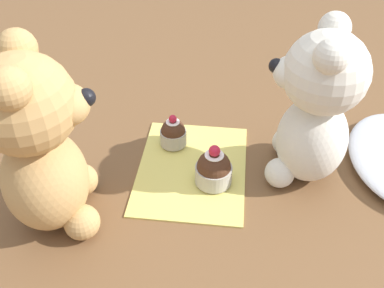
% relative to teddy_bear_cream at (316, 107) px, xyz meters
% --- Properties ---
extents(ground_plane, '(4.00, 4.00, 0.00)m').
position_rel_teddy_bear_cream_xyz_m(ground_plane, '(0.02, -0.18, -0.13)').
color(ground_plane, brown).
extents(knitted_placemat, '(0.24, 0.18, 0.01)m').
position_rel_teddy_bear_cream_xyz_m(knitted_placemat, '(0.02, -0.18, -0.13)').
color(knitted_placemat, '#E0D166').
rests_on(knitted_placemat, ground_plane).
extents(teddy_bear_cream, '(0.14, 0.15, 0.26)m').
position_rel_teddy_bear_cream_xyz_m(teddy_bear_cream, '(0.00, 0.00, 0.00)').
color(teddy_bear_cream, silver).
rests_on(teddy_bear_cream, ground_plane).
extents(teddy_bear_tan, '(0.16, 0.16, 0.28)m').
position_rel_teddy_bear_cream_xyz_m(teddy_bear_tan, '(0.14, -0.37, 0.01)').
color(teddy_bear_tan, tan).
rests_on(teddy_bear_tan, ground_plane).
extents(cupcake_near_cream_bear, '(0.06, 0.06, 0.07)m').
position_rel_teddy_bear_cream_xyz_m(cupcake_near_cream_bear, '(0.05, -0.15, -0.10)').
color(cupcake_near_cream_bear, '#B2ADA3').
rests_on(cupcake_near_cream_bear, knitted_placemat).
extents(cupcake_near_tan_bear, '(0.05, 0.05, 0.06)m').
position_rel_teddy_bear_cream_xyz_m(cupcake_near_tan_bear, '(-0.04, -0.22, -0.10)').
color(cupcake_near_tan_bear, '#B2ADA3').
rests_on(cupcake_near_tan_bear, knitted_placemat).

